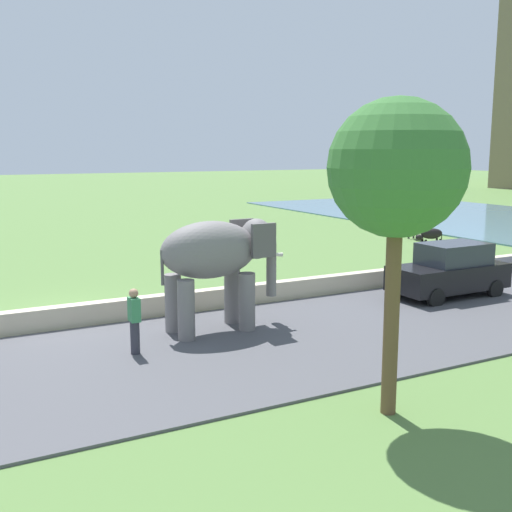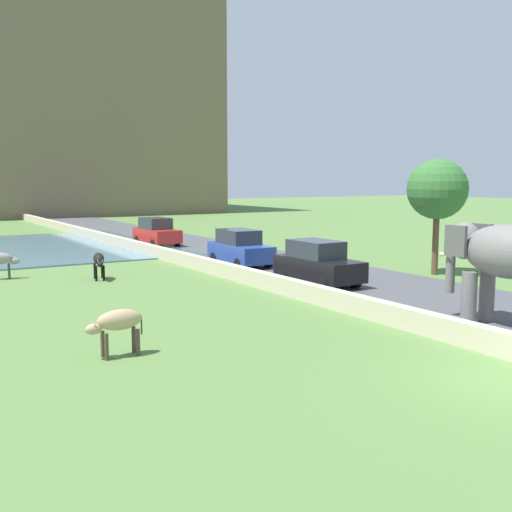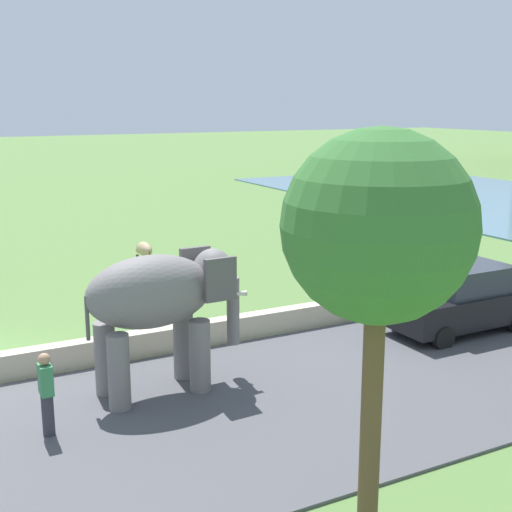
% 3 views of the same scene
% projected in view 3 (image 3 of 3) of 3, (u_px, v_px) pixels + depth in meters
% --- Properties ---
extents(lake, '(36.00, 18.00, 0.08)m').
position_uv_depth(lake, '(495.00, 201.00, 42.41)').
color(lake, slate).
rests_on(lake, ground).
extents(elephant, '(1.50, 3.49, 2.99)m').
position_uv_depth(elephant, '(161.00, 300.00, 14.14)').
color(elephant, slate).
rests_on(elephant, ground).
extents(person_beside_elephant, '(0.36, 0.22, 1.63)m').
position_uv_depth(person_beside_elephant, '(47.00, 393.00, 12.44)').
color(person_beside_elephant, '#33333D').
rests_on(person_beside_elephant, ground).
extents(car_black, '(1.81, 4.01, 1.80)m').
position_uv_depth(car_black, '(462.00, 300.00, 18.20)').
color(car_black, black).
rests_on(car_black, ground).
extents(cow_black, '(0.67, 1.42, 1.15)m').
position_uv_depth(cow_black, '(443.00, 236.00, 27.01)').
color(cow_black, black).
rests_on(cow_black, ground).
extents(cow_grey, '(1.42, 0.62, 1.15)m').
position_uv_depth(cow_grey, '(427.00, 219.00, 31.12)').
color(cow_grey, gray).
rests_on(cow_grey, ground).
extents(cow_tan, '(1.39, 0.46, 1.15)m').
position_uv_depth(cow_tan, '(144.00, 251.00, 24.47)').
color(cow_tan, tan).
rests_on(cow_tan, ground).
extents(tree_mid, '(2.45, 2.45, 5.72)m').
position_uv_depth(tree_mid, '(378.00, 230.00, 8.51)').
color(tree_mid, brown).
rests_on(tree_mid, ground).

